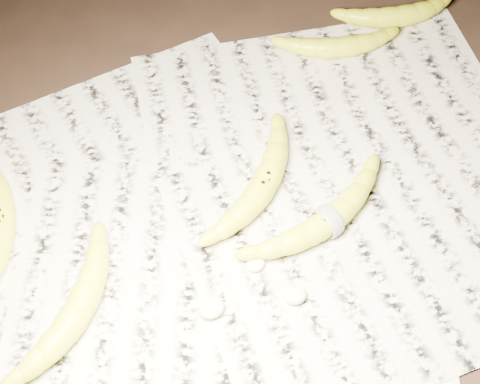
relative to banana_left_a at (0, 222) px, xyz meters
name	(u,v)px	position (x,y,z in m)	size (l,w,h in m)	color
ground	(264,216)	(0.33, -0.11, -0.03)	(3.00, 3.00, 0.00)	black
newspaper_patch	(255,211)	(0.32, -0.10, -0.02)	(0.90, 0.70, 0.01)	beige
banana_left_a	(0,222)	(0.00, 0.00, 0.00)	(0.22, 0.06, 0.04)	#C6CD19
banana_left_b	(78,309)	(0.06, -0.16, 0.00)	(0.20, 0.06, 0.04)	#C6CD19
banana_center	(264,183)	(0.35, -0.07, 0.00)	(0.21, 0.06, 0.04)	#C6CD19
banana_taped	(328,220)	(0.40, -0.16, 0.00)	(0.22, 0.06, 0.04)	#C6CD19
banana_upper_a	(339,46)	(0.56, 0.13, 0.00)	(0.18, 0.06, 0.03)	#C6CD19
banana_upper_b	(397,15)	(0.69, 0.16, 0.00)	(0.18, 0.06, 0.04)	#C6CD19
measuring_tape	(328,220)	(0.40, -0.16, 0.00)	(0.05, 0.05, 0.00)	white
flesh_chunk_a	(211,307)	(0.22, -0.21, -0.01)	(0.03, 0.03, 0.02)	#F3EABC
flesh_chunk_b	(296,294)	(0.32, -0.24, -0.01)	(0.03, 0.02, 0.02)	#F3EABC
flesh_chunk_c	(256,263)	(0.29, -0.18, -0.01)	(0.03, 0.02, 0.01)	#F3EABC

